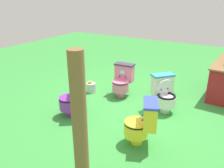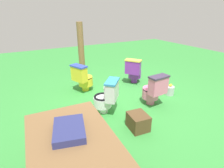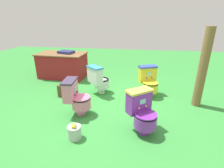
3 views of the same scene
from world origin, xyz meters
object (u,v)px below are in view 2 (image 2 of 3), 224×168
at_px(toilet_yellow, 83,78).
at_px(wooden_post, 81,51).
at_px(toilet_purple, 134,71).
at_px(lemon_bucket, 170,90).
at_px(toilet_white, 107,96).
at_px(toilet_pink, 154,90).
at_px(small_crate, 138,122).

relative_size(toilet_yellow, wooden_post, 0.44).
xyz_separation_m(toilet_purple, lemon_bucket, (-1.06, -0.36, -0.25)).
xyz_separation_m(toilet_purple, wooden_post, (1.20, 1.12, 0.46)).
bearing_deg(wooden_post, toilet_white, 172.90).
distance_m(toilet_pink, toilet_yellow, 1.81).
xyz_separation_m(toilet_yellow, lemon_bucket, (-1.23, -1.83, -0.25)).
bearing_deg(lemon_bucket, wooden_post, 33.18).
relative_size(toilet_pink, wooden_post, 0.44).
bearing_deg(toilet_pink, small_crate, -150.04).
height_order(toilet_pink, toilet_white, same).
height_order(toilet_pink, wooden_post, wooden_post).
height_order(wooden_post, small_crate, wooden_post).
distance_m(toilet_pink, wooden_post, 2.62).
xyz_separation_m(toilet_purple, toilet_yellow, (0.17, 1.47, 0.00)).
bearing_deg(lemon_bucket, toilet_yellow, 56.15).
relative_size(small_crate, lemon_bucket, 1.33).
distance_m(toilet_white, toilet_yellow, 1.23).
bearing_deg(toilet_purple, toilet_yellow, -133.80).
xyz_separation_m(toilet_pink, toilet_yellow, (1.43, 1.11, 0.00)).
xyz_separation_m(toilet_pink, lemon_bucket, (0.20, -0.72, -0.25)).
bearing_deg(toilet_pink, toilet_purple, 70.15).
distance_m(toilet_yellow, small_crate, 2.01).
distance_m(toilet_pink, lemon_bucket, 0.79).
bearing_deg(small_crate, toilet_white, 17.78).
bearing_deg(lemon_bucket, small_crate, 115.99).
distance_m(small_crate, lemon_bucket, 1.69).
distance_m(toilet_white, wooden_post, 2.32).
xyz_separation_m(toilet_purple, toilet_white, (-1.05, 1.40, 0.00)).
relative_size(toilet_pink, toilet_white, 1.00).
bearing_deg(toilet_yellow, toilet_white, -19.70).
relative_size(toilet_purple, lemon_bucket, 2.63).
bearing_deg(wooden_post, toilet_purple, -137.13).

